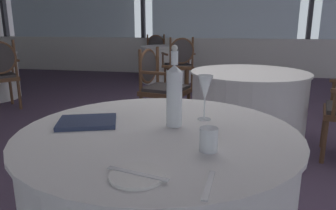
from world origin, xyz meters
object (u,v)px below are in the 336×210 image
Objects in this scene: side_plate at (137,175)px; menu_book at (87,122)px; water_bottle at (174,94)px; dining_chair_0_0 at (159,82)px; water_tumbler at (209,139)px; wine_glass at (205,89)px; dining_chair_1_1 at (180,60)px; dining_chair_1_0 at (157,51)px.

menu_book is at bearing 129.56° from side_plate.
dining_chair_0_0 is at bearing 104.77° from water_bottle.
menu_book is (-0.38, 0.46, 0.01)m from side_plate.
water_tumbler reaches higher than menu_book.
side_plate is at bearing -64.31° from dining_chair_0_0.
wine_glass is 0.23× the size of dining_chair_1_1.
menu_book is 6.11m from dining_chair_1_0.
side_plate is 4.76m from dining_chair_1_1.
dining_chair_1_1 is at bearing 97.55° from side_plate.
water_tumbler is 2.42m from dining_chair_0_0.
dining_chair_1_1 is at bearing 107.27° from dining_chair_0_0.
water_bottle reaches higher than dining_chair_1_0.
menu_book is (-0.40, -0.06, -0.14)m from water_bottle.
water_tumbler is 0.09× the size of dining_chair_1_0.
dining_chair_1_1 reaches higher than side_plate.
dining_chair_1_1 is (0.83, -1.75, 0.00)m from dining_chair_1_0.
wine_glass is at bearing 43.70° from water_bottle.
dining_chair_0_0 is at bearing 101.39° from side_plate.
wine_glass is at bearing -9.92° from dining_chair_1_0.
water_tumbler is (0.18, -0.27, -0.11)m from water_bottle.
water_bottle reaches higher than menu_book.
dining_chair_1_1 is (-0.63, 4.72, -0.19)m from side_plate.
wine_glass is 0.57m from menu_book.
dining_chair_0_0 is at bearing 157.69° from dining_chair_1_1.
dining_chair_1_1 is (-0.77, 4.08, -0.34)m from wine_glass.
dining_chair_1_1 is (-0.65, 4.20, -0.33)m from water_bottle.
wine_glass is 2.05m from dining_chair_0_0.
wine_glass is (0.15, 0.64, 0.15)m from side_plate.
side_plate is 6.63m from dining_chair_1_0.
dining_chair_1_0 is (-0.94, 3.92, -0.01)m from dining_chair_0_0.
dining_chair_0_0 reaches higher than side_plate.
water_tumbler is at bearing -39.37° from menu_book.
water_tumbler is (0.05, -0.39, -0.11)m from wine_glass.
side_plate is 0.48× the size of water_bottle.
dining_chair_0_0 is 0.99× the size of dining_chair_1_0.
wine_glass is at bearing 76.76° from side_plate.
side_plate is 0.53m from water_bottle.
wine_glass is 0.83× the size of menu_book.
water_bottle is at bearing -136.30° from wine_glass.
dining_chair_1_0 is at bearing 117.76° from dining_chair_0_0.
wine_glass is 6.06m from dining_chair_1_0.
side_plate is 0.67m from wine_glass.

